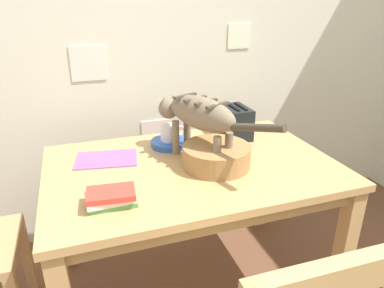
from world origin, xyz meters
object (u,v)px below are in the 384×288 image
at_px(saucer_bowl, 170,143).
at_px(coffee_mug, 170,133).
at_px(book_stack, 111,197).
at_px(toaster, 236,122).
at_px(wicker_basket, 216,156).
at_px(magazine, 106,159).
at_px(cat, 198,115).
at_px(dining_table, 192,180).

relative_size(saucer_bowl, coffee_mug, 1.46).
xyz_separation_m(book_stack, toaster, (0.74, 0.48, 0.05)).
xyz_separation_m(coffee_mug, wicker_basket, (0.14, -0.30, -0.02)).
relative_size(magazine, toaster, 1.43).
bearing_deg(cat, saucer_bowl, 90.00).
bearing_deg(saucer_bowl, wicker_basket, -64.98).
height_order(coffee_mug, book_stack, coffee_mug).
height_order(magazine, wicker_basket, wicker_basket).
bearing_deg(dining_table, saucer_bowl, 99.80).
xyz_separation_m(magazine, toaster, (0.72, 0.07, 0.08)).
distance_m(dining_table, magazine, 0.42).
bearing_deg(saucer_bowl, toaster, 1.31).
relative_size(cat, magazine, 2.37).
xyz_separation_m(dining_table, coffee_mug, (-0.04, 0.24, 0.16)).
xyz_separation_m(dining_table, toaster, (0.34, 0.25, 0.17)).
relative_size(magazine, book_stack, 1.52).
distance_m(coffee_mug, toaster, 0.38).
bearing_deg(toaster, coffee_mug, -178.68).
bearing_deg(dining_table, coffee_mug, 99.06).
height_order(saucer_bowl, toaster, toaster).
bearing_deg(dining_table, cat, 42.89).
bearing_deg(cat, coffee_mug, 89.22).
relative_size(dining_table, magazine, 4.63).
bearing_deg(book_stack, magazine, 86.45).
xyz_separation_m(cat, book_stack, (-0.44, -0.28, -0.19)).
height_order(saucer_bowl, coffee_mug, coffee_mug).
xyz_separation_m(book_stack, wicker_basket, (0.50, 0.18, 0.02)).
relative_size(saucer_bowl, book_stack, 1.03).
bearing_deg(wicker_basket, magazine, 153.64).
bearing_deg(book_stack, cat, 31.84).
xyz_separation_m(cat, toaster, (0.30, 0.21, -0.13)).
relative_size(dining_table, saucer_bowl, 6.82).
distance_m(dining_table, saucer_bowl, 0.26).
xyz_separation_m(dining_table, cat, (0.05, 0.04, 0.31)).
xyz_separation_m(cat, magazine, (-0.42, 0.13, -0.22)).
bearing_deg(toaster, dining_table, -143.95).
distance_m(dining_table, coffee_mug, 0.29).
bearing_deg(saucer_bowl, coffee_mug, 0.00).
distance_m(coffee_mug, wicker_basket, 0.33).
distance_m(book_stack, wicker_basket, 0.53).
relative_size(saucer_bowl, magazine, 0.68).
bearing_deg(book_stack, saucer_bowl, 52.97).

